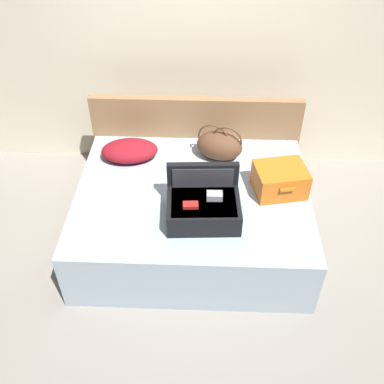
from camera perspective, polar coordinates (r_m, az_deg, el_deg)
The scene contains 8 objects.
ground_plane at distance 3.79m, azimuth -0.17°, elevation -10.11°, with size 12.00×12.00×0.00m, color gray.
back_wall at distance 4.34m, azimuth 0.75°, elevation 18.83°, with size 8.00×0.10×2.60m, color beige.
bed at distance 3.86m, azimuth 0.07°, elevation -2.97°, with size 1.91×1.54×0.54m, color #99ADBC.
headboard at distance 4.35m, azimuth 0.48°, elevation 6.41°, with size 1.95×0.08×0.94m, color olive.
hard_case_large at distance 3.38m, azimuth 1.45°, elevation -1.72°, with size 0.57×0.46×0.38m.
hard_case_medium at distance 3.69m, azimuth 11.08°, elevation 1.51°, with size 0.45×0.39×0.23m.
duffel_bag at distance 3.97m, azimuth 3.51°, elevation 5.96°, with size 0.47×0.37×0.33m.
pillow_near_headboard at distance 4.01m, azimuth -7.93°, elevation 5.22°, with size 0.50×0.31×0.17m, color maroon.
Camera 1 is at (0.10, -2.35, 2.97)m, focal length 42.01 mm.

